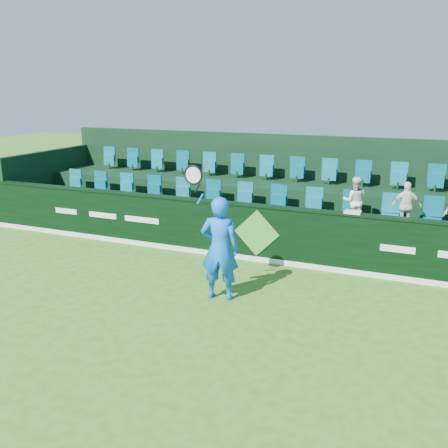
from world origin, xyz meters
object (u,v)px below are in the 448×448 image
at_px(spectator_left, 355,201).
at_px(tennis_player, 219,248).
at_px(towel, 353,212).
at_px(spectator_middle, 406,206).

bearing_deg(spectator_left, tennis_player, 49.50).
height_order(spectator_left, towel, spectator_left).
distance_m(spectator_left, spectator_middle, 1.15).
distance_m(tennis_player, towel, 3.18).
relative_size(spectator_middle, towel, 3.20).
relative_size(spectator_left, towel, 3.29).
xyz_separation_m(tennis_player, towel, (2.09, 2.37, 0.36)).
height_order(spectator_left, spectator_middle, spectator_left).
height_order(tennis_player, spectator_left, tennis_player).
relative_size(tennis_player, spectator_middle, 2.38).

